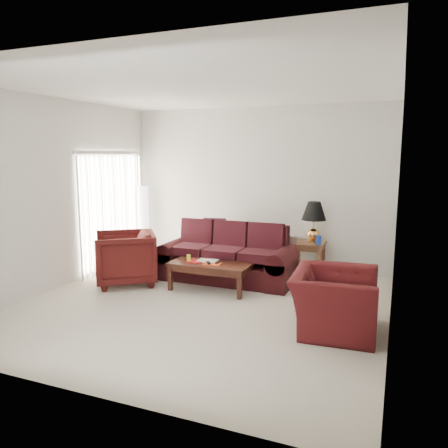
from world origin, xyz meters
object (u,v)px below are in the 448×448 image
object	(u,v)px
end_table	(308,259)
armchair_right	(334,301)
armchair_left	(125,258)
sofa	(226,253)
floor_lamp	(144,222)
coffee_table	(211,276)

from	to	relation	value
end_table	armchair_right	size ratio (longest dim) A/B	0.53
armchair_left	armchair_right	distance (m)	3.55
sofa	armchair_right	xyz separation A→B (m)	(2.01, -1.49, -0.10)
sofa	floor_lamp	distance (m)	2.37
end_table	sofa	bearing A→B (deg)	-146.73
sofa	armchair_right	size ratio (longest dim) A/B	2.03
end_table	armchair_left	size ratio (longest dim) A/B	0.63
sofa	armchair_left	world-z (taller)	sofa
end_table	coffee_table	bearing A→B (deg)	-132.16
armchair_left	coffee_table	size ratio (longest dim) A/B	0.76
floor_lamp	end_table	bearing A→B (deg)	-1.31
sofa	coffee_table	world-z (taller)	sofa
armchair_left	end_table	bearing A→B (deg)	84.74
sofa	floor_lamp	world-z (taller)	floor_lamp
end_table	armchair_right	distance (m)	2.43
sofa	armchair_left	distance (m)	1.68
armchair_right	coffee_table	distance (m)	2.23
end_table	coffee_table	distance (m)	1.89
sofa	armchair_left	size ratio (longest dim) A/B	2.38
floor_lamp	armchair_left	xyz separation A→B (m)	(0.71, -1.70, -0.31)
floor_lamp	coffee_table	size ratio (longest dim) A/B	1.18
floor_lamp	armchair_left	distance (m)	1.87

